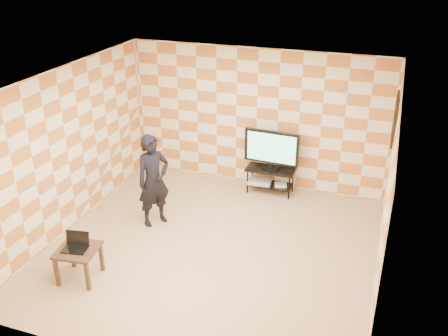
% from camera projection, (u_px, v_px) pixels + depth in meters
% --- Properties ---
extents(floor, '(5.00, 5.00, 0.00)m').
position_uv_depth(floor, '(212.00, 248.00, 7.94)').
color(floor, tan).
rests_on(floor, ground).
extents(wall_back, '(5.00, 0.02, 2.70)m').
position_uv_depth(wall_back, '(257.00, 119.00, 9.51)').
color(wall_back, beige).
rests_on(wall_back, ground).
extents(wall_front, '(5.00, 0.02, 2.70)m').
position_uv_depth(wall_front, '(127.00, 269.00, 5.23)').
color(wall_front, beige).
rests_on(wall_front, ground).
extents(wall_left, '(0.02, 5.00, 2.70)m').
position_uv_depth(wall_left, '(67.00, 150.00, 8.12)').
color(wall_left, beige).
rests_on(wall_left, ground).
extents(wall_right, '(0.02, 5.00, 2.70)m').
position_uv_depth(wall_right, '(387.00, 199.00, 6.62)').
color(wall_right, beige).
rests_on(wall_right, ground).
extents(ceiling, '(5.00, 5.00, 0.02)m').
position_uv_depth(ceiling, '(210.00, 83.00, 6.80)').
color(ceiling, white).
rests_on(ceiling, wall_back).
extents(wall_art, '(0.04, 0.72, 0.72)m').
position_uv_depth(wall_art, '(395.00, 119.00, 7.70)').
color(wall_art, black).
rests_on(wall_art, wall_right).
extents(tv_stand, '(0.92, 0.42, 0.50)m').
position_uv_depth(tv_stand, '(270.00, 175.00, 9.53)').
color(tv_stand, black).
rests_on(tv_stand, floor).
extents(tv, '(1.05, 0.21, 0.76)m').
position_uv_depth(tv, '(272.00, 148.00, 9.29)').
color(tv, black).
rests_on(tv, tv_stand).
extents(dvd_player, '(0.46, 0.34, 0.07)m').
position_uv_depth(dvd_player, '(260.00, 181.00, 9.64)').
color(dvd_player, '#B4B4B7').
rests_on(dvd_player, tv_stand).
extents(game_console, '(0.26, 0.21, 0.05)m').
position_uv_depth(game_console, '(281.00, 185.00, 9.52)').
color(game_console, silver).
rests_on(game_console, tv_stand).
extents(side_table, '(0.62, 0.62, 0.50)m').
position_uv_depth(side_table, '(78.00, 254.00, 7.09)').
color(side_table, '#342416').
rests_on(side_table, floor).
extents(laptop, '(0.38, 0.32, 0.23)m').
position_uv_depth(laptop, '(76.00, 245.00, 7.06)').
color(laptop, black).
rests_on(laptop, side_table).
extents(person, '(0.65, 0.70, 1.62)m').
position_uv_depth(person, '(154.00, 181.00, 8.33)').
color(person, black).
rests_on(person, floor).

